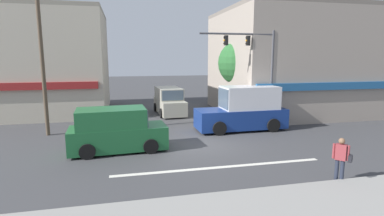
{
  "coord_description": "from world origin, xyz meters",
  "views": [
    {
      "loc": [
        -3.82,
        -14.8,
        4.51
      ],
      "look_at": [
        0.02,
        2.0,
        1.6
      ],
      "focal_mm": 28.0,
      "sensor_mm": 36.0,
      "label": 1
    }
  ],
  "objects_px": {
    "van_crossing_rightbound": "(169,101)",
    "van_approaching_near": "(116,131)",
    "utility_pole_near_left": "(42,56)",
    "pedestrian_foreground_with_bag": "(341,157)",
    "box_truck_waiting_far": "(244,110)",
    "traffic_light_mast": "(258,63)",
    "street_tree": "(241,63)"
  },
  "relations": [
    {
      "from": "van_approaching_near",
      "to": "traffic_light_mast",
      "type": "bearing_deg",
      "value": 20.03
    },
    {
      "from": "van_crossing_rightbound",
      "to": "van_approaching_near",
      "type": "relative_size",
      "value": 1.0
    },
    {
      "from": "traffic_light_mast",
      "to": "pedestrian_foreground_with_bag",
      "type": "relative_size",
      "value": 3.71
    },
    {
      "from": "pedestrian_foreground_with_bag",
      "to": "box_truck_waiting_far",
      "type": "bearing_deg",
      "value": 91.84
    },
    {
      "from": "street_tree",
      "to": "pedestrian_foreground_with_bag",
      "type": "bearing_deg",
      "value": -96.12
    },
    {
      "from": "street_tree",
      "to": "traffic_light_mast",
      "type": "xyz_separation_m",
      "value": [
        -0.62,
        -4.3,
        0.09
      ]
    },
    {
      "from": "utility_pole_near_left",
      "to": "van_crossing_rightbound",
      "type": "xyz_separation_m",
      "value": [
        7.99,
        5.18,
        -3.58
      ]
    },
    {
      "from": "street_tree",
      "to": "box_truck_waiting_far",
      "type": "distance_m",
      "value": 5.82
    },
    {
      "from": "utility_pole_near_left",
      "to": "van_approaching_near",
      "type": "height_order",
      "value": "utility_pole_near_left"
    },
    {
      "from": "utility_pole_near_left",
      "to": "van_crossing_rightbound",
      "type": "height_order",
      "value": "utility_pole_near_left"
    },
    {
      "from": "street_tree",
      "to": "box_truck_waiting_far",
      "type": "bearing_deg",
      "value": -109.37
    },
    {
      "from": "utility_pole_near_left",
      "to": "box_truck_waiting_far",
      "type": "bearing_deg",
      "value": -6.24
    },
    {
      "from": "street_tree",
      "to": "van_crossing_rightbound",
      "type": "height_order",
      "value": "street_tree"
    },
    {
      "from": "traffic_light_mast",
      "to": "van_crossing_rightbound",
      "type": "bearing_deg",
      "value": 128.93
    },
    {
      "from": "traffic_light_mast",
      "to": "van_approaching_near",
      "type": "bearing_deg",
      "value": -159.97
    },
    {
      "from": "street_tree",
      "to": "van_crossing_rightbound",
      "type": "distance_m",
      "value": 6.47
    },
    {
      "from": "traffic_light_mast",
      "to": "van_crossing_rightbound",
      "type": "relative_size",
      "value": 1.32
    },
    {
      "from": "utility_pole_near_left",
      "to": "box_truck_waiting_far",
      "type": "distance_m",
      "value": 12.27
    },
    {
      "from": "street_tree",
      "to": "utility_pole_near_left",
      "type": "bearing_deg",
      "value": -165.35
    },
    {
      "from": "box_truck_waiting_far",
      "to": "van_approaching_near",
      "type": "relative_size",
      "value": 1.19
    },
    {
      "from": "pedestrian_foreground_with_bag",
      "to": "street_tree",
      "type": "bearing_deg",
      "value": 83.88
    },
    {
      "from": "pedestrian_foreground_with_bag",
      "to": "van_crossing_rightbound",
      "type": "bearing_deg",
      "value": 105.13
    },
    {
      "from": "street_tree",
      "to": "utility_pole_near_left",
      "type": "relative_size",
      "value": 0.67
    },
    {
      "from": "utility_pole_near_left",
      "to": "van_approaching_near",
      "type": "bearing_deg",
      "value": -44.88
    },
    {
      "from": "utility_pole_near_left",
      "to": "pedestrian_foreground_with_bag",
      "type": "bearing_deg",
      "value": -38.89
    },
    {
      "from": "street_tree",
      "to": "utility_pole_near_left",
      "type": "xyz_separation_m",
      "value": [
        -13.42,
        -3.51,
        0.5
      ]
    },
    {
      "from": "van_approaching_near",
      "to": "box_truck_waiting_far",
      "type": "bearing_deg",
      "value": 19.35
    },
    {
      "from": "utility_pole_near_left",
      "to": "van_crossing_rightbound",
      "type": "relative_size",
      "value": 1.89
    },
    {
      "from": "van_approaching_near",
      "to": "pedestrian_foreground_with_bag",
      "type": "xyz_separation_m",
      "value": [
        8.0,
        -5.69,
        -0.05
      ]
    },
    {
      "from": "traffic_light_mast",
      "to": "box_truck_waiting_far",
      "type": "bearing_deg",
      "value": -155.19
    },
    {
      "from": "van_approaching_near",
      "to": "van_crossing_rightbound",
      "type": "bearing_deg",
      "value": 66.58
    },
    {
      "from": "street_tree",
      "to": "utility_pole_near_left",
      "type": "height_order",
      "value": "utility_pole_near_left"
    }
  ]
}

